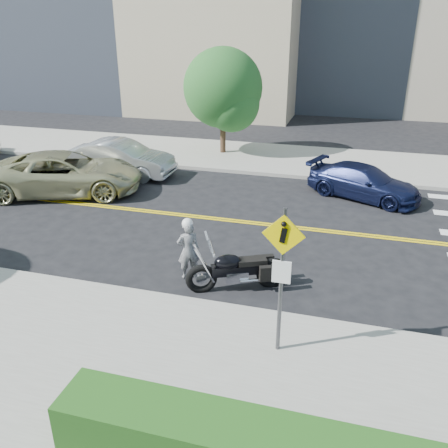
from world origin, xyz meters
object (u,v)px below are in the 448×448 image
pedestrian_sign (282,269)px  motorcycle (239,261)px  parked_car_silver (121,159)px  parked_car_blue (364,182)px  suv (65,173)px  motorcyclist (188,249)px

pedestrian_sign → motorcycle: size_ratio=1.20×
motorcycle → parked_car_silver: size_ratio=0.55×
motorcycle → parked_car_blue: bearing=44.4°
motorcycle → suv: size_ratio=0.44×
motorcycle → parked_car_blue: size_ratio=0.60×
suv → parked_car_silver: 2.74m
motorcyclist → motorcycle: bearing=142.0°
parked_car_blue → motorcyclist: bearing=172.6°
motorcycle → suv: bearing=123.4°
motorcyclist → pedestrian_sign: bearing=108.0°
motorcycle → suv: suv is taller
pedestrian_sign → parked_car_silver: 12.89m
motorcycle → parked_car_blue: motorcycle is taller
pedestrian_sign → motorcycle: (-1.36, 2.25, -1.20)m
motorcyclist → suv: bearing=-66.0°
pedestrian_sign → parked_car_blue: bearing=81.3°
parked_car_silver → parked_car_blue: size_ratio=1.08×
pedestrian_sign → motorcyclist: bearing=138.2°
motorcyclist → parked_car_silver: bearing=-82.8°
parked_car_silver → pedestrian_sign: bearing=-139.4°
parked_car_blue → suv: bearing=125.9°
motorcyclist → parked_car_blue: bearing=-150.2°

